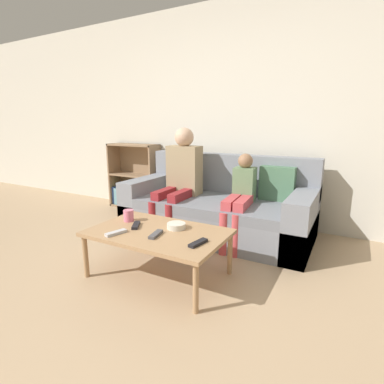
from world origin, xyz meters
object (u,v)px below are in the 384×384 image
object	(u,v)px
person_adult	(181,173)
tv_remote_3	(136,225)
tv_remote_0	(116,233)
tv_remote_2	(198,243)
snack_bowl	(176,226)
person_child	(240,195)
tv_remote_1	(156,234)
bookshelf	(135,184)
couch	(219,209)
cup_near	(129,216)
coffee_table	(158,235)

from	to	relation	value
person_adult	tv_remote_3	xyz separation A→B (m)	(0.18, -1.04, -0.27)
tv_remote_0	tv_remote_2	size ratio (longest dim) A/B	1.00
tv_remote_3	snack_bowl	size ratio (longest dim) A/B	1.13
person_child	snack_bowl	world-z (taller)	person_child
person_child	tv_remote_1	xyz separation A→B (m)	(-0.29, -1.06, -0.11)
bookshelf	tv_remote_1	size ratio (longest dim) A/B	5.24
tv_remote_2	person_child	bearing A→B (deg)	104.25
couch	person_adult	bearing A→B (deg)	-168.57
couch	tv_remote_0	bearing A→B (deg)	-101.80
snack_bowl	cup_near	bearing A→B (deg)	-175.41
person_child	tv_remote_0	size ratio (longest dim) A/B	5.13
couch	tv_remote_1	distance (m)	1.22
tv_remote_0	snack_bowl	size ratio (longest dim) A/B	1.17
cup_near	tv_remote_2	size ratio (longest dim) A/B	0.57
tv_remote_1	tv_remote_2	distance (m)	0.36
couch	tv_remote_0	distance (m)	1.37
person_child	tv_remote_2	distance (m)	1.06
bookshelf	tv_remote_2	xyz separation A→B (m)	(1.89, -1.63, 0.05)
tv_remote_2	snack_bowl	size ratio (longest dim) A/B	1.16
couch	tv_remote_2	xyz separation A→B (m)	(0.37, -1.21, 0.11)
tv_remote_0	tv_remote_3	world-z (taller)	same
person_child	coffee_table	bearing A→B (deg)	-113.85
couch	person_child	size ratio (longest dim) A/B	2.22
person_adult	tv_remote_2	world-z (taller)	person_adult
tv_remote_3	couch	bearing A→B (deg)	47.33
couch	coffee_table	distance (m)	1.13
cup_near	coffee_table	bearing A→B (deg)	-12.76
coffee_table	person_adult	size ratio (longest dim) A/B	0.92
coffee_table	person_child	distance (m)	1.04
person_child	tv_remote_2	world-z (taller)	person_child
person_child	tv_remote_0	xyz separation A→B (m)	(-0.58, -1.18, -0.11)
tv_remote_2	snack_bowl	distance (m)	0.37
tv_remote_2	couch	bearing A→B (deg)	117.32
person_child	bookshelf	bearing A→B (deg)	157.55
bookshelf	tv_remote_2	world-z (taller)	bookshelf
bookshelf	tv_remote_2	size ratio (longest dim) A/B	5.23
couch	snack_bowl	bearing A→B (deg)	-86.53
bookshelf	coffee_table	xyz separation A→B (m)	(1.49, -1.55, 0.00)
tv_remote_3	tv_remote_2	bearing A→B (deg)	-37.84
tv_remote_0	cup_near	bearing A→B (deg)	129.05
coffee_table	snack_bowl	size ratio (longest dim) A/B	7.09
cup_near	tv_remote_0	world-z (taller)	cup_near
couch	cup_near	xyz separation A→B (m)	(-0.40, -1.04, 0.15)
couch	person_adult	xyz separation A→B (m)	(-0.44, -0.09, 0.39)
coffee_table	cup_near	size ratio (longest dim) A/B	10.71
couch	coffee_table	world-z (taller)	couch
bookshelf	cup_near	size ratio (longest dim) A/B	9.20
tv_remote_0	tv_remote_3	xyz separation A→B (m)	(0.02, 0.21, 0.00)
couch	person_adult	distance (m)	0.59
tv_remote_1	person_adult	bearing A→B (deg)	101.02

